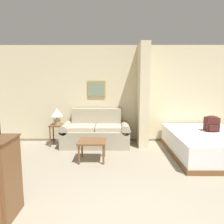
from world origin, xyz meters
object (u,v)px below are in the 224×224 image
object	(u,v)px
table_lamp	(57,114)
bed	(207,144)
coffee_table	(92,143)
couch	(96,133)
backpack	(212,123)

from	to	relation	value
table_lamp	bed	distance (m)	3.69
coffee_table	table_lamp	distance (m)	1.54
couch	backpack	world-z (taller)	couch
coffee_table	bed	distance (m)	2.60
coffee_table	backpack	distance (m)	2.79
couch	table_lamp	xyz separation A→B (m)	(-1.00, -0.00, 0.49)
backpack	bed	bearing A→B (deg)	-134.76
table_lamp	backpack	bearing A→B (deg)	-8.64
couch	bed	size ratio (longest dim) A/B	0.79
couch	backpack	size ratio (longest dim) A/B	4.78
coffee_table	table_lamp	xyz separation A→B (m)	(-1.00, 1.08, 0.45)
couch	table_lamp	bearing A→B (deg)	-179.86
table_lamp	backpack	xyz separation A→B (m)	(3.72, -0.57, -0.12)
couch	backpack	distance (m)	2.81
coffee_table	couch	bearing A→B (deg)	90.31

